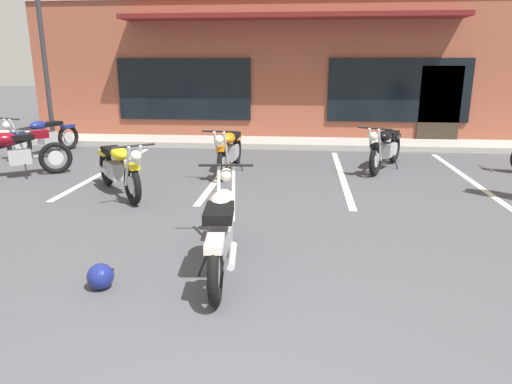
% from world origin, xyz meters
% --- Properties ---
extents(ground_plane, '(80.00, 80.00, 0.00)m').
position_xyz_m(ground_plane, '(0.00, 3.57, 0.00)').
color(ground_plane, '#47474C').
extents(sidewalk_kerb, '(22.00, 1.80, 0.14)m').
position_xyz_m(sidewalk_kerb, '(0.00, 11.02, 0.07)').
color(sidewalk_kerb, '#A8A59E').
rests_on(sidewalk_kerb, ground_plane).
extents(brick_storefront_building, '(14.86, 7.08, 4.14)m').
position_xyz_m(brick_storefront_building, '(0.00, 14.54, 2.07)').
color(brick_storefront_building, brown).
rests_on(brick_storefront_building, ground_plane).
extents(painted_stall_lines, '(7.36, 4.80, 0.01)m').
position_xyz_m(painted_stall_lines, '(0.00, 7.42, 0.00)').
color(painted_stall_lines, silver).
rests_on(painted_stall_lines, ground_plane).
extents(motorcycle_foreground_classic, '(0.66, 2.11, 0.98)m').
position_xyz_m(motorcycle_foreground_classic, '(-0.41, 2.79, 0.46)').
color(motorcycle_foreground_classic, black).
rests_on(motorcycle_foreground_classic, ground_plane).
extents(motorcycle_red_sportbike, '(1.52, 1.77, 0.98)m').
position_xyz_m(motorcycle_red_sportbike, '(-2.65, 5.57, 0.46)').
color(motorcycle_red_sportbike, black).
rests_on(motorcycle_red_sportbike, ground_plane).
extents(motorcycle_black_cruiser, '(0.66, 2.11, 0.98)m').
position_xyz_m(motorcycle_black_cruiser, '(-1.05, 7.42, 0.46)').
color(motorcycle_black_cruiser, black).
rests_on(motorcycle_black_cruiser, ground_plane).
extents(motorcycle_blue_standard, '(1.16, 1.97, 0.98)m').
position_xyz_m(motorcycle_blue_standard, '(2.14, 8.04, 0.46)').
color(motorcycle_blue_standard, black).
rests_on(motorcycle_blue_standard, ground_plane).
extents(motorcycle_green_cafe_racer, '(1.01, 2.03, 0.98)m').
position_xyz_m(motorcycle_green_cafe_racer, '(-5.85, 8.90, 0.46)').
color(motorcycle_green_cafe_racer, black).
rests_on(motorcycle_green_cafe_racer, ground_plane).
extents(motorcycle_orange_scrambler, '(1.82, 1.44, 0.98)m').
position_xyz_m(motorcycle_orange_scrambler, '(-5.20, 6.48, 0.53)').
color(motorcycle_orange_scrambler, black).
rests_on(motorcycle_orange_scrambler, ground_plane).
extents(helmet_on_pavement, '(0.26, 0.26, 0.26)m').
position_xyz_m(helmet_on_pavement, '(-1.52, 2.23, 0.13)').
color(helmet_on_pavement, navy).
rests_on(helmet_on_pavement, ground_plane).
extents(parking_lot_lamp_post, '(0.24, 0.76, 4.68)m').
position_xyz_m(parking_lot_lamp_post, '(-6.18, 9.80, 3.06)').
color(parking_lot_lamp_post, '#2D2D33').
rests_on(parking_lot_lamp_post, ground_plane).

